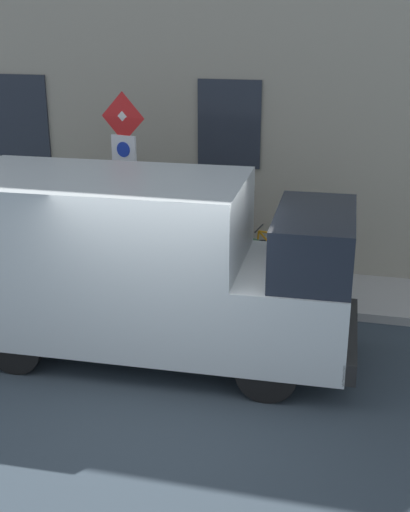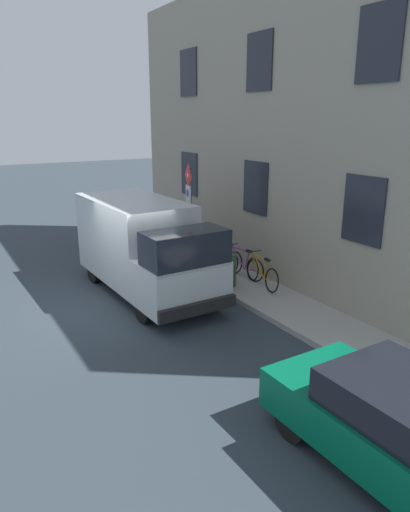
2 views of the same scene
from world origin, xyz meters
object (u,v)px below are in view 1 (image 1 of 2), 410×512
bicycle_green (181,251)px  pedestrian (18,215)px  bicycle_purple (232,255)px  sign_post_stacked (125,164)px  bicycle_orange (284,259)px  litter_bin (247,268)px  delivery_van (147,264)px

bicycle_green → pedestrian: (-0.39, 2.91, 0.56)m
bicycle_green → bicycle_purple: bearing=178.3°
sign_post_stacked → bicycle_orange: (0.90, -2.49, -1.72)m
bicycle_purple → pedestrian: 3.90m
pedestrian → litter_bin: (-0.38, -4.24, -0.48)m
delivery_van → pedestrian: size_ratio=3.13×
delivery_van → pedestrian: bearing=141.4°
litter_bin → bicycle_orange: bearing=-34.2°
litter_bin → delivery_van: bearing=153.9°
bicycle_purple → delivery_van: bearing=69.7°
bicycle_green → litter_bin: bearing=148.4°
pedestrian → sign_post_stacked: bearing=-119.8°
pedestrian → bicycle_green: bearing=-99.5°
sign_post_stacked → delivery_van: size_ratio=0.58×
bicycle_orange → bicycle_green: 1.84m
delivery_van → bicycle_purple: 2.99m
sign_post_stacked → bicycle_green: size_ratio=1.81×
bicycle_purple → pedestrian: bearing=-2.4°
sign_post_stacked → pedestrian: bearing=77.3°
bicycle_purple → litter_bin: (-0.76, -0.40, 0.08)m
bicycle_orange → litter_bin: bearing=62.9°
sign_post_stacked → bicycle_purple: size_ratio=1.82×
delivery_van → bicycle_green: (2.82, 0.32, -0.82)m
sign_post_stacked → bicycle_purple: (0.90, -1.57, -1.72)m
sign_post_stacked → bicycle_purple: sign_post_stacked is taller
bicycle_purple → bicycle_green: same height
bicycle_purple → pedestrian: pedestrian is taller
delivery_van → bicycle_green: bearing=94.7°
litter_bin → bicycle_green: bearing=60.0°
sign_post_stacked → bicycle_orange: 3.16m
delivery_van → bicycle_purple: size_ratio=3.15×
bicycle_purple → bicycle_green: 0.92m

